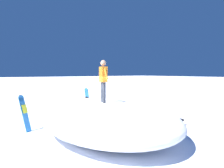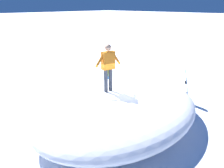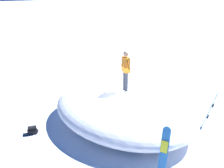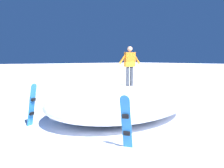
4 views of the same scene
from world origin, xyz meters
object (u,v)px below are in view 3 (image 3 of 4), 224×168
(snowboard_primary_upright, at_px, (164,152))
(snowboard_secondary_upright, at_px, (210,109))
(snowboarder_standing, at_px, (126,68))
(backpack_near, at_px, (33,130))

(snowboard_primary_upright, xyz_separation_m, snowboard_secondary_upright, (-3.90, -1.43, -0.02))
(snowboarder_standing, distance_m, snowboard_primary_upright, 4.43)
(snowboarder_standing, relative_size, snowboard_primary_upright, 1.03)
(snowboarder_standing, height_order, snowboard_secondary_upright, snowboarder_standing)
(snowboard_primary_upright, distance_m, backpack_near, 5.63)
(snowboarder_standing, bearing_deg, snowboard_secondary_upright, 136.34)
(snowboarder_standing, bearing_deg, snowboard_primary_upright, 72.24)
(backpack_near, bearing_deg, snowboard_primary_upright, 118.91)
(snowboard_secondary_upright, relative_size, backpack_near, 2.51)
(snowboarder_standing, xyz_separation_m, backpack_near, (3.96, -0.95, -2.29))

